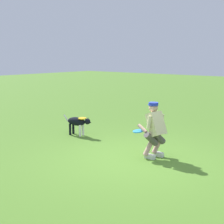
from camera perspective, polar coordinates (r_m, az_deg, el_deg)
name	(u,v)px	position (r m, az deg, el deg)	size (l,w,h in m)	color
ground_plane	(133,160)	(7.34, 3.88, -8.56)	(60.00, 60.00, 0.00)	#4D7A28
person	(155,128)	(7.37, 7.72, -2.93)	(0.65, 0.66, 1.29)	silver
dog	(78,122)	(9.44, -6.18, -1.87)	(1.03, 0.34, 0.58)	black
frisbee_flying	(82,118)	(9.32, -5.37, -1.14)	(0.24, 0.24, 0.02)	yellow
frisbee_held	(138,131)	(7.44, 4.74, -3.44)	(0.26, 0.26, 0.02)	#2A8BE6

